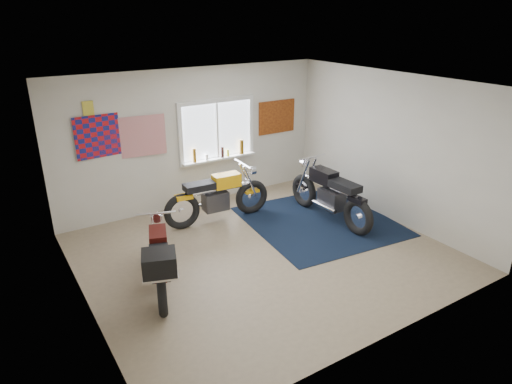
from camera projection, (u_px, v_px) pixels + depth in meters
ground at (264, 253)px, 7.41m from camera, size 5.50×5.50×0.00m
room_shell at (264, 157)px, 6.80m from camera, size 5.50×5.50×5.50m
navy_rug at (320, 221)px, 8.52m from camera, size 2.75×2.83×0.01m
window_assembly at (217, 134)px, 9.08m from camera, size 1.66×0.17×1.26m
oil_bottles at (223, 151)px, 9.20m from camera, size 1.15×0.09×0.30m
flag_display at (88, 108)px, 7.61m from camera, size 1.60×0.10×1.17m
triumph_poster at (277, 117)px, 9.75m from camera, size 0.90×0.03×0.70m
yellow_triumph at (217, 198)px, 8.40m from camera, size 2.09×0.63×1.05m
black_chrome_bike at (330, 195)px, 8.43m from camera, size 0.66×2.16×1.11m
maroon_tourer at (160, 261)px, 6.20m from camera, size 0.94×1.84×0.95m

